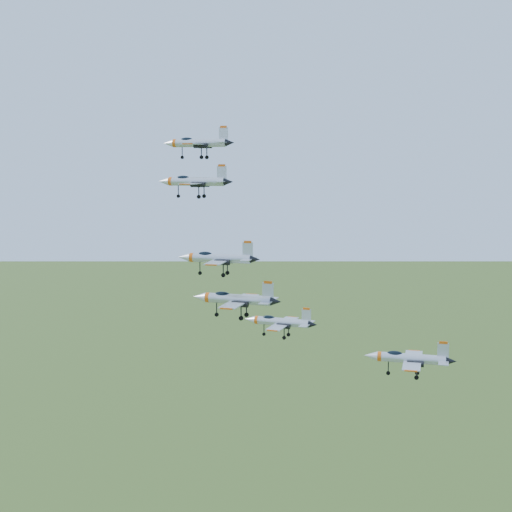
% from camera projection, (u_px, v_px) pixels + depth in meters
% --- Properties ---
extents(jet_lead, '(13.06, 10.83, 3.49)m').
position_uv_depth(jet_lead, '(197.00, 143.00, 120.05)').
color(jet_lead, silver).
extents(jet_left_high, '(12.78, 10.64, 3.42)m').
position_uv_depth(jet_left_high, '(194.00, 181.00, 112.98)').
color(jet_left_high, silver).
extents(jet_right_high, '(10.81, 9.08, 2.90)m').
position_uv_depth(jet_right_high, '(217.00, 258.00, 90.19)').
color(jet_right_high, silver).
extents(jet_left_low, '(12.48, 10.30, 3.34)m').
position_uv_depth(jet_left_low, '(280.00, 322.00, 115.62)').
color(jet_left_low, silver).
extents(jet_right_low, '(11.99, 9.97, 3.20)m').
position_uv_depth(jet_right_low, '(235.00, 299.00, 91.21)').
color(jet_right_low, silver).
extents(jet_trail, '(12.76, 10.67, 3.41)m').
position_uv_depth(jet_trail, '(408.00, 358.00, 99.65)').
color(jet_trail, silver).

